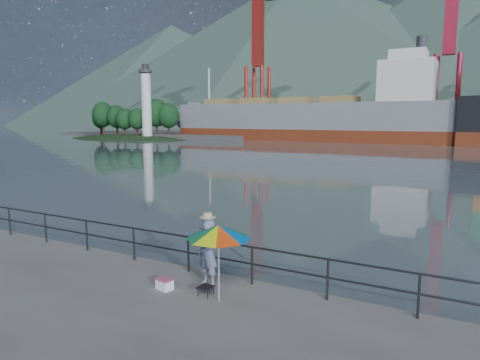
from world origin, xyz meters
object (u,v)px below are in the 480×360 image
at_px(beach_umbrella, 219,232).
at_px(bulk_carrier, 319,119).
at_px(cooler_bag, 165,284).
at_px(fisherman, 208,252).

relative_size(beach_umbrella, bulk_carrier, 0.03).
relative_size(cooler_bag, bulk_carrier, 0.01).
bearing_deg(cooler_bag, bulk_carrier, 118.43).
bearing_deg(fisherman, bulk_carrier, 121.52).
bearing_deg(cooler_bag, fisherman, 53.77).
bearing_deg(fisherman, cooler_bag, -123.91).
xyz_separation_m(fisherman, beach_umbrella, (0.76, -0.73, 0.81)).
bearing_deg(bulk_carrier, cooler_bag, -74.94).
bearing_deg(beach_umbrella, cooler_bag, 179.78).
xyz_separation_m(fisherman, cooler_bag, (-0.85, -0.72, -0.77)).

